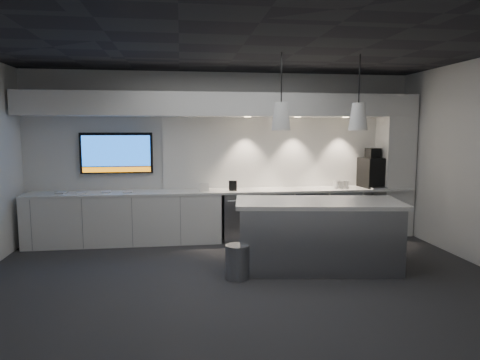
{
  "coord_description": "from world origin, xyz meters",
  "views": [
    {
      "loc": [
        -0.77,
        -5.32,
        1.98
      ],
      "look_at": [
        0.11,
        1.1,
        1.21
      ],
      "focal_mm": 32.0,
      "sensor_mm": 36.0,
      "label": 1
    }
  ],
  "objects": [
    {
      "name": "floor",
      "position": [
        0.0,
        0.0,
        0.0
      ],
      "size": [
        7.0,
        7.0,
        0.0
      ],
      "primitive_type": "plane",
      "color": "#2B2B2D",
      "rests_on": "ground"
    },
    {
      "name": "ceiling",
      "position": [
        0.0,
        0.0,
        3.0
      ],
      "size": [
        7.0,
        7.0,
        0.0
      ],
      "primitive_type": "plane",
      "rotation": [
        3.14,
        0.0,
        0.0
      ],
      "color": "black",
      "rests_on": "wall_back"
    },
    {
      "name": "wall_back",
      "position": [
        0.0,
        2.5,
        1.5
      ],
      "size": [
        7.0,
        0.0,
        7.0
      ],
      "primitive_type": "plane",
      "rotation": [
        1.57,
        0.0,
        0.0
      ],
      "color": "silver",
      "rests_on": "floor"
    },
    {
      "name": "wall_front",
      "position": [
        0.0,
        -2.5,
        1.5
      ],
      "size": [
        7.0,
        0.0,
        7.0
      ],
      "primitive_type": "plane",
      "rotation": [
        -1.57,
        0.0,
        0.0
      ],
      "color": "silver",
      "rests_on": "floor"
    },
    {
      "name": "back_counter",
      "position": [
        0.0,
        2.17,
        0.88
      ],
      "size": [
        6.8,
        0.65,
        0.04
      ],
      "primitive_type": "cube",
      "color": "white",
      "rests_on": "left_base_cabinets"
    },
    {
      "name": "left_base_cabinets",
      "position": [
        -1.75,
        2.17,
        0.43
      ],
      "size": [
        3.3,
        0.63,
        0.86
      ],
      "primitive_type": "cube",
      "color": "white",
      "rests_on": "floor"
    },
    {
      "name": "fridge_unit_a",
      "position": [
        0.25,
        2.17,
        0.42
      ],
      "size": [
        0.6,
        0.61,
        0.85
      ],
      "primitive_type": "cube",
      "color": "gray",
      "rests_on": "floor"
    },
    {
      "name": "fridge_unit_b",
      "position": [
        0.88,
        2.17,
        0.42
      ],
      "size": [
        0.6,
        0.61,
        0.85
      ],
      "primitive_type": "cube",
      "color": "gray",
      "rests_on": "floor"
    },
    {
      "name": "fridge_unit_c",
      "position": [
        1.51,
        2.17,
        0.42
      ],
      "size": [
        0.6,
        0.61,
        0.85
      ],
      "primitive_type": "cube",
      "color": "gray",
      "rests_on": "floor"
    },
    {
      "name": "fridge_unit_d",
      "position": [
        2.14,
        2.17,
        0.42
      ],
      "size": [
        0.6,
        0.61,
        0.85
      ],
      "primitive_type": "cube",
      "color": "gray",
      "rests_on": "floor"
    },
    {
      "name": "backsplash",
      "position": [
        1.2,
        2.48,
        1.55
      ],
      "size": [
        4.6,
        0.03,
        1.3
      ],
      "primitive_type": "cube",
      "color": "white",
      "rests_on": "wall_back"
    },
    {
      "name": "soffit",
      "position": [
        0.0,
        2.2,
        2.4
      ],
      "size": [
        6.9,
        0.6,
        0.4
      ],
      "primitive_type": "cube",
      "color": "white",
      "rests_on": "wall_back"
    },
    {
      "name": "column",
      "position": [
        3.2,
        2.2,
        1.3
      ],
      "size": [
        0.55,
        0.55,
        2.6
      ],
      "primitive_type": "cube",
      "color": "white",
      "rests_on": "floor"
    },
    {
      "name": "wall_tv",
      "position": [
        -1.9,
        2.45,
        1.56
      ],
      "size": [
        1.25,
        0.07,
        0.72
      ],
      "color": "black",
      "rests_on": "wall_back"
    },
    {
      "name": "island",
      "position": [
        1.13,
        0.4,
        0.49
      ],
      "size": [
        2.43,
        1.32,
        0.98
      ],
      "rotation": [
        0.0,
        0.0,
        -0.15
      ],
      "color": "gray",
      "rests_on": "floor"
    },
    {
      "name": "bin",
      "position": [
        -0.05,
        0.14,
        0.23
      ],
      "size": [
        0.38,
        0.38,
        0.45
      ],
      "primitive_type": "cylinder",
      "rotation": [
        0.0,
        0.0,
        0.21
      ],
      "color": "gray",
      "rests_on": "floor"
    },
    {
      "name": "coffee_machine",
      "position": [
        2.77,
        2.2,
        1.2
      ],
      "size": [
        0.45,
        0.61,
        0.73
      ],
      "rotation": [
        0.0,
        0.0,
        0.12
      ],
      "color": "black",
      "rests_on": "back_counter"
    },
    {
      "name": "sign_black",
      "position": [
        0.12,
        2.08,
        0.99
      ],
      "size": [
        0.14,
        0.06,
        0.18
      ],
      "primitive_type": "cube",
      "rotation": [
        0.0,
        0.0,
        -0.33
      ],
      "color": "black",
      "rests_on": "back_counter"
    },
    {
      "name": "sign_white",
      "position": [
        -0.39,
        2.07,
        0.97
      ],
      "size": [
        0.18,
        0.07,
        0.14
      ],
      "primitive_type": "cube",
      "rotation": [
        0.0,
        0.0,
        0.3
      ],
      "color": "white",
      "rests_on": "back_counter"
    },
    {
      "name": "cup_cluster",
      "position": [
        2.13,
        2.13,
        0.97
      ],
      "size": [
        0.26,
        0.16,
        0.14
      ],
      "primitive_type": null,
      "color": "silver",
      "rests_on": "back_counter"
    },
    {
      "name": "tray_a",
      "position": [
        -2.79,
        2.14,
        0.91
      ],
      "size": [
        0.19,
        0.19,
        0.02
      ],
      "primitive_type": "cube",
      "rotation": [
        0.0,
        0.0,
        -0.2
      ],
      "color": "#BDBDBD",
      "rests_on": "back_counter"
    },
    {
      "name": "tray_b",
      "position": [
        -2.44,
        2.08,
        0.91
      ],
      "size": [
        0.19,
        0.19,
        0.02
      ],
      "primitive_type": "cube",
      "rotation": [
        0.0,
        0.0,
        0.24
      ],
      "color": "#BDBDBD",
      "rests_on": "back_counter"
    },
    {
      "name": "tray_c",
      "position": [
        -2.06,
        2.16,
        0.91
      ],
      "size": [
        0.19,
        0.19,
        0.02
      ],
      "primitive_type": "cube",
      "rotation": [
        0.0,
        0.0,
        0.18
      ],
      "color": "#BDBDBD",
      "rests_on": "back_counter"
    },
    {
      "name": "tray_d",
      "position": [
        -1.69,
        2.1,
        0.91
      ],
      "size": [
        0.17,
        0.17,
        0.02
      ],
      "primitive_type": "cube",
      "rotation": [
        0.0,
        0.0,
        0.06
      ],
      "color": "#BDBDBD",
      "rests_on": "back_counter"
    },
    {
      "name": "pendant_left",
      "position": [
        0.58,
        0.4,
        2.15
      ],
      "size": [
        0.26,
        0.26,
        1.08
      ],
      "color": "white",
      "rests_on": "ceiling"
    },
    {
      "name": "pendant_right",
      "position": [
        1.68,
        0.4,
        2.15
      ],
      "size": [
        0.26,
        0.26,
        1.08
      ],
      "color": "white",
      "rests_on": "ceiling"
    }
  ]
}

